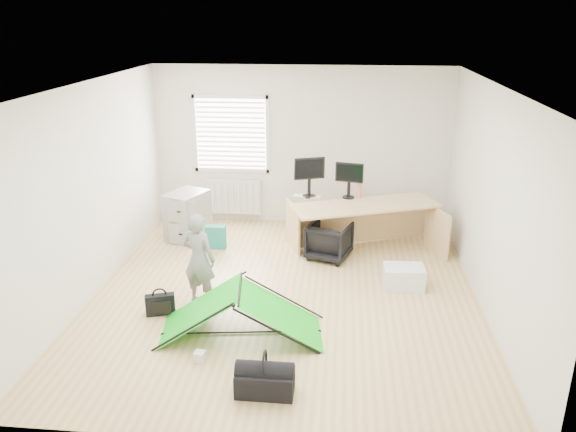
# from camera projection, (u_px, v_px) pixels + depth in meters

# --- Properties ---
(ground) EXTENTS (5.50, 5.50, 0.00)m
(ground) POSITION_uv_depth(u_px,v_px,m) (285.00, 294.00, 7.40)
(ground) COLOR tan
(ground) RESTS_ON ground
(back_wall) EXTENTS (5.00, 0.02, 2.70)m
(back_wall) POSITION_uv_depth(u_px,v_px,m) (302.00, 147.00, 9.51)
(back_wall) COLOR silver
(back_wall) RESTS_ON ground
(window) EXTENTS (1.20, 0.06, 1.20)m
(window) POSITION_uv_depth(u_px,v_px,m) (231.00, 134.00, 9.51)
(window) COLOR silver
(window) RESTS_ON back_wall
(radiator) EXTENTS (1.00, 0.12, 0.60)m
(radiator) POSITION_uv_depth(u_px,v_px,m) (233.00, 197.00, 9.85)
(radiator) COLOR silver
(radiator) RESTS_ON back_wall
(desk) EXTENTS (2.33, 1.47, 0.76)m
(desk) POSITION_uv_depth(u_px,v_px,m) (364.00, 228.00, 8.61)
(desk) COLOR tan
(desk) RESTS_ON ground
(filing_cabinet) EXTENTS (0.72, 0.81, 0.78)m
(filing_cabinet) POSITION_uv_depth(u_px,v_px,m) (187.00, 215.00, 9.11)
(filing_cabinet) COLOR #96999B
(filing_cabinet) RESTS_ON ground
(monitor_left) EXTENTS (0.49, 0.27, 0.47)m
(monitor_left) POSITION_uv_depth(u_px,v_px,m) (309.00, 183.00, 8.76)
(monitor_left) COLOR black
(monitor_left) RESTS_ON desk
(monitor_right) EXTENTS (0.45, 0.19, 0.42)m
(monitor_right) POSITION_uv_depth(u_px,v_px,m) (349.00, 185.00, 8.72)
(monitor_right) COLOR black
(monitor_right) RESTS_ON desk
(keyboard) EXTENTS (0.45, 0.22, 0.02)m
(keyboard) POSITION_uv_depth(u_px,v_px,m) (307.00, 196.00, 8.82)
(keyboard) COLOR beige
(keyboard) RESTS_ON desk
(thermos) EXTENTS (0.10, 0.10, 0.27)m
(thermos) POSITION_uv_depth(u_px,v_px,m) (359.00, 190.00, 8.74)
(thermos) COLOR #C5716E
(thermos) RESTS_ON desk
(office_chair) EXTENTS (0.75, 0.76, 0.55)m
(office_chair) POSITION_uv_depth(u_px,v_px,m) (329.00, 241.00, 8.40)
(office_chair) COLOR black
(office_chair) RESTS_ON ground
(person) EXTENTS (0.51, 0.41, 1.21)m
(person) POSITION_uv_depth(u_px,v_px,m) (199.00, 259.00, 6.98)
(person) COLOR gray
(person) RESTS_ON ground
(kite) EXTENTS (1.94, 1.05, 0.57)m
(kite) POSITION_uv_depth(u_px,v_px,m) (241.00, 311.00, 6.39)
(kite) COLOR #12C61A
(kite) RESTS_ON ground
(storage_crate) EXTENTS (0.55, 0.39, 0.30)m
(storage_crate) POSITION_uv_depth(u_px,v_px,m) (404.00, 277.00, 7.53)
(storage_crate) COLOR silver
(storage_crate) RESTS_ON ground
(tote_bag) EXTENTS (0.31, 0.14, 0.37)m
(tote_bag) POSITION_uv_depth(u_px,v_px,m) (216.00, 237.00, 8.78)
(tote_bag) COLOR #1C7D71
(tote_bag) RESTS_ON ground
(laptop_bag) EXTENTS (0.37, 0.21, 0.27)m
(laptop_bag) POSITION_uv_depth(u_px,v_px,m) (160.00, 305.00, 6.86)
(laptop_bag) COLOR black
(laptop_bag) RESTS_ON ground
(white_box) EXTENTS (0.13, 0.13, 0.11)m
(white_box) POSITION_uv_depth(u_px,v_px,m) (200.00, 356.00, 5.96)
(white_box) COLOR silver
(white_box) RESTS_ON ground
(duffel_bag) EXTENTS (0.57, 0.29, 0.25)m
(duffel_bag) POSITION_uv_depth(u_px,v_px,m) (265.00, 382.00, 5.43)
(duffel_bag) COLOR black
(duffel_bag) RESTS_ON ground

